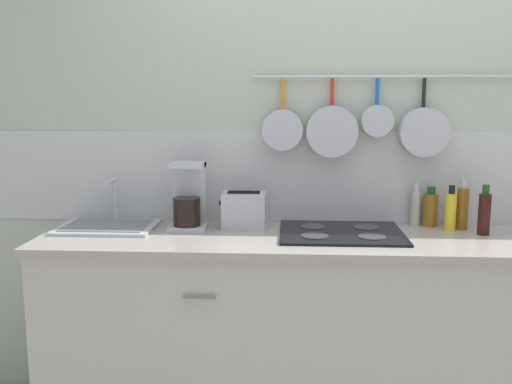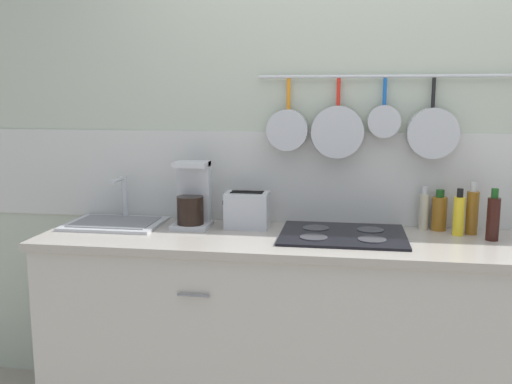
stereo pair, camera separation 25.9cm
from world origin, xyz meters
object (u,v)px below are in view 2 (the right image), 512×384
(coffee_maker, at_px, (192,200))
(bottle_cooking_wine, at_px, (439,212))
(bottle_sesame_oil, at_px, (424,210))
(bottle_hot_sauce, at_px, (493,218))
(toaster, at_px, (247,210))
(bottle_olive_oil, at_px, (459,215))
(bottle_vinegar, at_px, (472,211))

(coffee_maker, height_order, bottle_cooking_wine, coffee_maker)
(coffee_maker, height_order, bottle_sesame_oil, coffee_maker)
(bottle_sesame_oil, bearing_deg, bottle_cooking_wine, -10.65)
(bottle_sesame_oil, height_order, bottle_hot_sauce, bottle_hot_sauce)
(coffee_maker, height_order, toaster, coffee_maker)
(bottle_cooking_wine, relative_size, bottle_hot_sauce, 0.84)
(bottle_sesame_oil, relative_size, bottle_olive_oil, 0.96)
(bottle_olive_oil, relative_size, bottle_hot_sauce, 0.93)
(bottle_cooking_wine, distance_m, bottle_vinegar, 0.15)
(bottle_cooking_wine, bearing_deg, bottle_olive_oil, -51.66)
(toaster, relative_size, bottle_cooking_wine, 1.14)
(bottle_olive_oil, xyz_separation_m, bottle_hot_sauce, (0.13, -0.07, 0.01))
(coffee_maker, bearing_deg, bottle_olive_oil, 1.15)
(bottle_vinegar, height_order, bottle_hot_sauce, bottle_vinegar)
(bottle_sesame_oil, bearing_deg, bottle_olive_oil, -36.35)
(toaster, height_order, bottle_olive_oil, bottle_olive_oil)
(coffee_maker, bearing_deg, bottle_cooking_wine, 5.65)
(bottle_sesame_oil, relative_size, bottle_cooking_wine, 1.06)
(coffee_maker, distance_m, bottle_vinegar, 1.32)
(bottle_olive_oil, bearing_deg, bottle_vinegar, 28.24)
(toaster, distance_m, bottle_hot_sauce, 1.12)
(coffee_maker, distance_m, bottle_hot_sauce, 1.39)
(bottle_cooking_wine, bearing_deg, bottle_hot_sauce, -38.61)
(toaster, bearing_deg, bottle_vinegar, 2.09)
(bottle_cooking_wine, distance_m, bottle_hot_sauce, 0.26)
(coffee_maker, relative_size, bottle_olive_oil, 1.48)
(bottle_hot_sauce, bearing_deg, coffee_maker, 178.06)
(bottle_cooking_wine, bearing_deg, bottle_vinegar, -22.41)
(bottle_cooking_wine, height_order, bottle_olive_oil, bottle_olive_oil)
(bottle_olive_oil, bearing_deg, bottle_sesame_oil, 143.65)
(bottle_cooking_wine, bearing_deg, toaster, -174.05)
(coffee_maker, relative_size, bottle_sesame_oil, 1.54)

